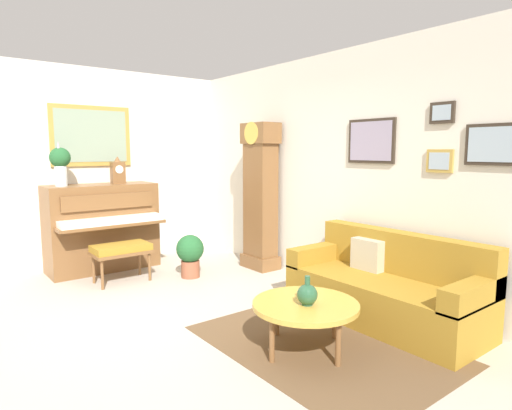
# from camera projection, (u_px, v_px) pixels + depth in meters

# --- Properties ---
(ground_plane) EXTENTS (6.40, 6.00, 0.10)m
(ground_plane) POSITION_uv_depth(u_px,v_px,m) (145.00, 331.00, 4.09)
(ground_plane) COLOR #B2A899
(wall_left) EXTENTS (0.13, 4.90, 2.80)m
(wall_left) POSITION_uv_depth(u_px,v_px,m) (65.00, 168.00, 5.95)
(wall_left) COLOR silver
(wall_left) RESTS_ON ground_plane
(wall_back) EXTENTS (5.30, 0.13, 2.80)m
(wall_back) POSITION_uv_depth(u_px,v_px,m) (325.00, 170.00, 5.36)
(wall_back) COLOR silver
(wall_back) RESTS_ON ground_plane
(area_rug) EXTENTS (2.10, 1.50, 0.01)m
(area_rug) POSITION_uv_depth(u_px,v_px,m) (322.00, 345.00, 3.69)
(area_rug) COLOR brown
(area_rug) RESTS_ON ground_plane
(piano) EXTENTS (0.87, 1.44, 1.19)m
(piano) POSITION_uv_depth(u_px,v_px,m) (103.00, 227.00, 5.98)
(piano) COLOR brown
(piano) RESTS_ON ground_plane
(piano_bench) EXTENTS (0.42, 0.70, 0.48)m
(piano_bench) POSITION_uv_depth(u_px,v_px,m) (121.00, 250.00, 5.42)
(piano_bench) COLOR brown
(piano_bench) RESTS_ON ground_plane
(grandfather_clock) EXTENTS (0.52, 0.34, 2.03)m
(grandfather_clock) POSITION_uv_depth(u_px,v_px,m) (260.00, 200.00, 6.01)
(grandfather_clock) COLOR brown
(grandfather_clock) RESTS_ON ground_plane
(couch) EXTENTS (1.90, 0.80, 0.84)m
(couch) POSITION_uv_depth(u_px,v_px,m) (386.00, 288.00, 4.22)
(couch) COLOR olive
(couch) RESTS_ON ground_plane
(coffee_table) EXTENTS (0.88, 0.88, 0.41)m
(coffee_table) POSITION_uv_depth(u_px,v_px,m) (306.00, 306.00, 3.56)
(coffee_table) COLOR gold
(coffee_table) RESTS_ON ground_plane
(mantel_clock) EXTENTS (0.13, 0.18, 0.38)m
(mantel_clock) POSITION_uv_depth(u_px,v_px,m) (118.00, 171.00, 6.04)
(mantel_clock) COLOR brown
(mantel_clock) RESTS_ON piano
(flower_vase) EXTENTS (0.26, 0.26, 0.58)m
(flower_vase) POSITION_uv_depth(u_px,v_px,m) (60.00, 162.00, 5.56)
(flower_vase) COLOR silver
(flower_vase) RESTS_ON piano
(green_jug) EXTENTS (0.17, 0.17, 0.24)m
(green_jug) POSITION_uv_depth(u_px,v_px,m) (307.00, 294.00, 3.50)
(green_jug) COLOR #234C33
(green_jug) RESTS_ON coffee_table
(potted_plant) EXTENTS (0.36, 0.36, 0.56)m
(potted_plant) POSITION_uv_depth(u_px,v_px,m) (190.00, 253.00, 5.63)
(potted_plant) COLOR #935138
(potted_plant) RESTS_ON ground_plane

